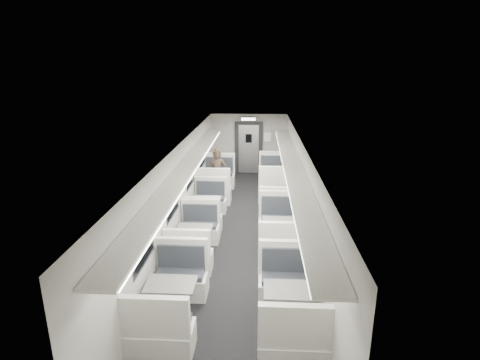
# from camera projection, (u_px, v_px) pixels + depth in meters

# --- Properties ---
(room) EXTENTS (3.24, 12.24, 2.64)m
(room) POSITION_uv_depth(u_px,v_px,m) (241.00, 192.00, 9.37)
(room) COLOR black
(room) RESTS_ON ground
(booth_left_a) EXTENTS (1.11, 2.26, 1.21)m
(booth_left_a) POSITION_uv_depth(u_px,v_px,m) (216.00, 183.00, 12.72)
(booth_left_a) COLOR white
(booth_left_a) RESTS_ON room
(booth_left_b) EXTENTS (0.95, 1.94, 1.04)m
(booth_left_b) POSITION_uv_depth(u_px,v_px,m) (207.00, 209.00, 10.54)
(booth_left_b) COLOR white
(booth_left_b) RESTS_ON room
(booth_left_c) EXTENTS (0.96, 1.96, 1.05)m
(booth_left_c) POSITION_uv_depth(u_px,v_px,m) (195.00, 241.00, 8.64)
(booth_left_c) COLOR white
(booth_left_c) RESTS_ON room
(booth_left_d) EXTENTS (1.01, 2.05, 1.10)m
(booth_left_d) POSITION_uv_depth(u_px,v_px,m) (172.00, 301.00, 6.39)
(booth_left_d) COLOR white
(booth_left_d) RESTS_ON room
(booth_right_a) EXTENTS (1.13, 2.29, 1.23)m
(booth_right_a) POSITION_uv_depth(u_px,v_px,m) (275.00, 181.00, 12.87)
(booth_right_a) COLOR white
(booth_right_a) RESTS_ON room
(booth_right_b) EXTENTS (1.09, 2.20, 1.18)m
(booth_right_b) POSITION_uv_depth(u_px,v_px,m) (277.00, 201.00, 11.02)
(booth_right_b) COLOR white
(booth_right_b) RESTS_ON room
(booth_right_c) EXTENTS (1.07, 2.18, 1.16)m
(booth_right_c) POSITION_uv_depth(u_px,v_px,m) (281.00, 235.00, 8.82)
(booth_right_c) COLOR white
(booth_right_c) RESTS_ON room
(booth_right_d) EXTENTS (1.04, 2.12, 1.13)m
(booth_right_d) POSITION_uv_depth(u_px,v_px,m) (290.00, 308.00, 6.19)
(booth_right_d) COLOR white
(booth_right_d) RESTS_ON room
(passenger) EXTENTS (0.69, 0.52, 1.70)m
(passenger) POSITION_uv_depth(u_px,v_px,m) (217.00, 175.00, 12.06)
(passenger) COLOR black
(passenger) RESTS_ON room
(window_a) EXTENTS (0.02, 1.18, 0.84)m
(window_a) POSITION_uv_depth(u_px,v_px,m) (202.00, 154.00, 12.65)
(window_a) COLOR black
(window_a) RESTS_ON room
(window_b) EXTENTS (0.02, 1.18, 0.84)m
(window_b) POSITION_uv_depth(u_px,v_px,m) (190.00, 172.00, 10.55)
(window_b) COLOR black
(window_b) RESTS_ON room
(window_c) EXTENTS (0.02, 1.18, 0.84)m
(window_c) POSITION_uv_depth(u_px,v_px,m) (173.00, 199.00, 8.45)
(window_c) COLOR black
(window_c) RESTS_ON room
(window_d) EXTENTS (0.02, 1.18, 0.84)m
(window_d) POSITION_uv_depth(u_px,v_px,m) (143.00, 242.00, 6.35)
(window_d) COLOR black
(window_d) RESTS_ON room
(luggage_rack_left) EXTENTS (0.46, 10.40, 0.09)m
(luggage_rack_left) POSITION_uv_depth(u_px,v_px,m) (188.00, 166.00, 8.94)
(luggage_rack_left) COLOR white
(luggage_rack_left) RESTS_ON room
(luggage_rack_right) EXTENTS (0.46, 10.40, 0.09)m
(luggage_rack_right) POSITION_uv_depth(u_px,v_px,m) (293.00, 168.00, 8.80)
(luggage_rack_right) COLOR white
(luggage_rack_right) RESTS_ON room
(vestibule_door) EXTENTS (1.10, 0.13, 2.10)m
(vestibule_door) POSITION_uv_depth(u_px,v_px,m) (249.00, 148.00, 15.08)
(vestibule_door) COLOR black
(vestibule_door) RESTS_ON room
(exit_sign) EXTENTS (0.62, 0.12, 0.16)m
(exit_sign) POSITION_uv_depth(u_px,v_px,m) (248.00, 119.00, 14.25)
(exit_sign) COLOR black
(exit_sign) RESTS_ON room
(wall_notice) EXTENTS (0.32, 0.02, 0.40)m
(wall_notice) POSITION_uv_depth(u_px,v_px,m) (267.00, 137.00, 14.89)
(wall_notice) COLOR white
(wall_notice) RESTS_ON room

